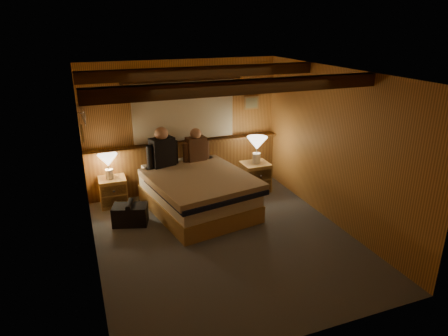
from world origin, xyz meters
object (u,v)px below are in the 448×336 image
nightstand_left (113,192)px  person_right (196,147)px  nightstand_right (255,177)px  lamp_left (108,162)px  lamp_right (257,145)px  bed (198,192)px  duffel_bag (130,214)px  person_left (162,150)px

nightstand_left → person_right: person_right is taller
nightstand_right → lamp_left: size_ratio=1.25×
nightstand_right → lamp_right: bearing=25.5°
nightstand_left → lamp_left: lamp_left is taller
bed → lamp_left: 1.60m
duffel_bag → nightstand_left: bearing=118.6°
lamp_right → nightstand_left: bearing=173.7°
lamp_left → duffel_bag: size_ratio=0.72×
person_left → duffel_bag: person_left is taller
lamp_right → duffel_bag: size_ratio=0.83×
lamp_left → person_right: (1.53, -0.05, 0.10)m
person_left → nightstand_right: bearing=-20.7°
lamp_left → lamp_right: size_ratio=0.87×
lamp_left → lamp_right: lamp_right is taller
nightstand_right → lamp_right: size_ratio=1.09×
nightstand_left → duffel_bag: size_ratio=0.83×
nightstand_left → person_right: 1.63m
bed → duffel_bag: size_ratio=3.59×
bed → nightstand_right: 1.34m
nightstand_right → duffel_bag: (-2.41, -0.52, -0.11)m
person_right → duffel_bag: bearing=-157.5°
nightstand_left → person_left: person_left is taller
duffel_bag → lamp_left: bearing=120.9°
nightstand_right → lamp_left: 2.67m
bed → lamp_left: lamp_left is taller
lamp_right → duffel_bag: lamp_right is taller
lamp_left → person_left: bearing=-8.2°
nightstand_right → lamp_left: lamp_left is taller
lamp_right → person_right: bearing=167.9°
nightstand_left → lamp_left: bearing=-178.6°
person_right → duffel_bag: 1.71m
bed → lamp_left: bearing=140.7°
nightstand_right → duffel_bag: size_ratio=0.91×
bed → nightstand_left: size_ratio=4.32×
nightstand_right → duffel_bag: bearing=-167.6°
person_left → person_right: bearing=-7.9°
person_left → duffel_bag: 1.25m
nightstand_left → lamp_right: lamp_right is taller
nightstand_right → person_left: 1.83m
person_left → lamp_right: bearing=-20.2°
nightstand_left → bed: bearing=-29.0°
lamp_left → person_right: size_ratio=0.70×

